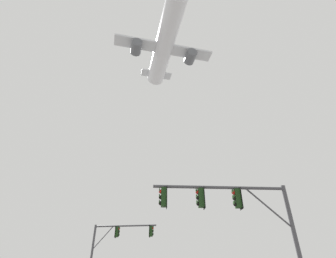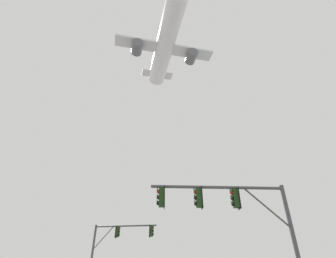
% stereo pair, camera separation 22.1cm
% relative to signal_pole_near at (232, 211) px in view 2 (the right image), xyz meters
% --- Properties ---
extents(signal_pole_near, '(6.64, 0.46, 5.75)m').
position_rel_signal_pole_near_xyz_m(signal_pole_near, '(0.00, 0.00, 0.00)').
color(signal_pole_near, '#4C4C51').
rests_on(signal_pole_near, ground).
extents(signal_pole_far, '(5.92, 1.25, 6.14)m').
position_rel_signal_pole_near_xyz_m(signal_pole_far, '(-7.29, 13.51, 0.14)').
color(signal_pole_far, '#4C4C51').
rests_on(signal_pole_far, ground).
extents(airplane, '(22.89, 29.64, 8.07)m').
position_rel_signal_pole_near_xyz_m(airplane, '(-2.31, 27.65, 43.59)').
color(airplane, white).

